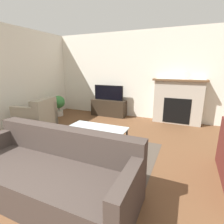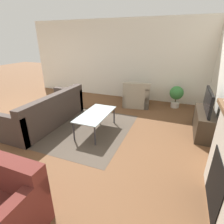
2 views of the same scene
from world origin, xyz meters
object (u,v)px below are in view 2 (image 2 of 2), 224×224
couch_sectional (46,113)px  coffee_table (96,115)px  potted_plant (176,95)px  armchair_by_window (137,97)px  tv (208,101)px

couch_sectional → coffee_table: 1.38m
potted_plant → coffee_table: bearing=-35.3°
armchair_by_window → coffee_table: 2.14m
potted_plant → tv: bearing=23.8°
armchair_by_window → potted_plant: size_ratio=1.39×
tv → armchair_by_window: size_ratio=1.05×
coffee_table → potted_plant: bearing=144.7°
coffee_table → armchair_by_window: bearing=167.4°
potted_plant → couch_sectional: bearing=-51.2°
couch_sectional → tv: bearing=103.6°
tv → armchair_by_window: tv is taller
armchair_by_window → coffee_table: bearing=68.0°
couch_sectional → potted_plant: couch_sectional is taller
potted_plant → armchair_by_window: bearing=-77.0°
tv → coffee_table: (0.82, -2.36, -0.38)m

